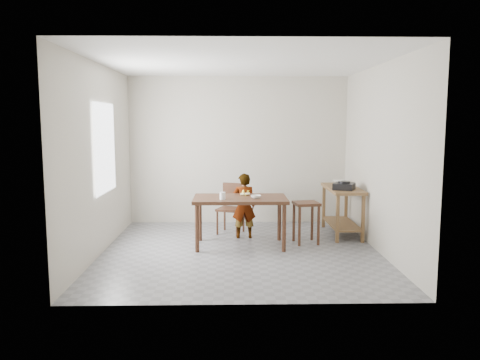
{
  "coord_description": "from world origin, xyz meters",
  "views": [
    {
      "loc": [
        -0.15,
        -6.64,
        1.89
      ],
      "look_at": [
        0.0,
        0.4,
        1.0
      ],
      "focal_mm": 35.0,
      "sensor_mm": 36.0,
      "label": 1
    }
  ],
  "objects_px": {
    "dining_table": "(240,222)",
    "child": "(244,206)",
    "stool": "(306,223)",
    "dining_chair": "(231,209)",
    "prep_counter": "(342,211)"
  },
  "relations": [
    {
      "from": "dining_chair",
      "to": "stool",
      "type": "bearing_deg",
      "value": -9.78
    },
    {
      "from": "dining_table",
      "to": "child",
      "type": "relative_size",
      "value": 1.32
    },
    {
      "from": "child",
      "to": "dining_table",
      "type": "bearing_deg",
      "value": 78.46
    },
    {
      "from": "child",
      "to": "stool",
      "type": "relative_size",
      "value": 1.63
    },
    {
      "from": "dining_table",
      "to": "child",
      "type": "xyz_separation_m",
      "value": [
        0.07,
        0.5,
        0.15
      ]
    },
    {
      "from": "prep_counter",
      "to": "dining_chair",
      "type": "xyz_separation_m",
      "value": [
        -1.86,
        0.12,
        0.02
      ]
    },
    {
      "from": "dining_chair",
      "to": "stool",
      "type": "relative_size",
      "value": 1.29
    },
    {
      "from": "child",
      "to": "dining_chair",
      "type": "distance_m",
      "value": 0.4
    },
    {
      "from": "dining_table",
      "to": "prep_counter",
      "type": "xyz_separation_m",
      "value": [
        1.72,
        0.7,
        0.03
      ]
    },
    {
      "from": "child",
      "to": "prep_counter",
      "type": "bearing_deg",
      "value": -176.8
    },
    {
      "from": "dining_table",
      "to": "child",
      "type": "distance_m",
      "value": 0.53
    },
    {
      "from": "prep_counter",
      "to": "dining_table",
      "type": "bearing_deg",
      "value": -157.85
    },
    {
      "from": "child",
      "to": "dining_chair",
      "type": "height_order",
      "value": "child"
    },
    {
      "from": "dining_chair",
      "to": "stool",
      "type": "xyz_separation_m",
      "value": [
        1.17,
        -0.67,
        -0.09
      ]
    },
    {
      "from": "dining_chair",
      "to": "child",
      "type": "bearing_deg",
      "value": -36.22
    }
  ]
}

